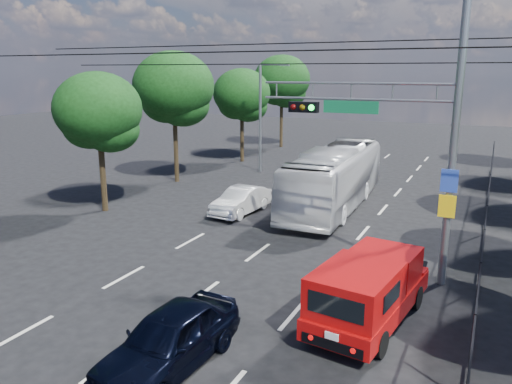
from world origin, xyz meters
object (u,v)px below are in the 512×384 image
Objects in this scene: signal_mast at (414,118)px; white_van at (241,201)px; navy_hatchback at (170,339)px; red_pickup at (369,289)px; white_bus at (335,178)px.

signal_mast is 10.48m from white_van.
navy_hatchback is at bearing -65.36° from white_van.
navy_hatchback is at bearing -132.21° from red_pickup.
white_van is at bearing 113.12° from navy_hatchback.
signal_mast is 9.56m from white_bus.
signal_mast is at bearing 85.26° from red_pickup.
signal_mast is 0.89× the size of white_bus.
red_pickup is 1.38× the size of white_van.
signal_mast reaches higher than navy_hatchback.
navy_hatchback is 1.09× the size of white_van.
signal_mast is 9.65m from navy_hatchback.
red_pickup is 1.27× the size of navy_hatchback.
signal_mast reaches higher than white_van.
navy_hatchback is at bearing -117.36° from signal_mast.
white_bus is at bearing 121.79° from signal_mast.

